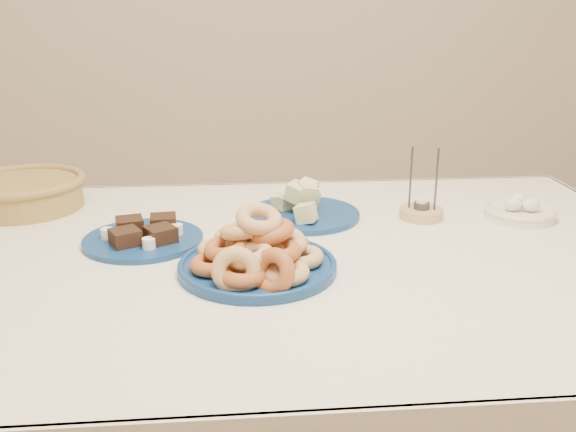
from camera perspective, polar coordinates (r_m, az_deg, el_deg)
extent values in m
cylinder|color=brown|center=(1.97, -22.33, -9.96)|extent=(0.06, 0.06, 0.72)
cylinder|color=brown|center=(2.05, 18.96, -8.46)|extent=(0.06, 0.06, 0.72)
cube|color=white|center=(1.36, -0.19, -3.73)|extent=(1.70, 1.10, 0.02)
cube|color=white|center=(1.92, -1.60, -1.09)|extent=(1.70, 0.01, 0.28)
cylinder|color=navy|center=(1.27, -2.72, -4.58)|extent=(0.38, 0.38, 0.02)
torus|color=navy|center=(1.26, -2.73, -4.24)|extent=(0.39, 0.39, 0.01)
torus|color=#B7834C|center=(1.25, 1.13, -3.70)|extent=(0.11, 0.11, 0.04)
torus|color=brown|center=(1.32, -0.02, -2.49)|extent=(0.12, 0.12, 0.03)
torus|color=brown|center=(1.33, -3.28, -2.32)|extent=(0.10, 0.11, 0.04)
torus|color=#B7834C|center=(1.30, -6.10, -2.96)|extent=(0.10, 0.10, 0.03)
torus|color=brown|center=(1.23, -6.67, -4.28)|extent=(0.09, 0.09, 0.03)
torus|color=brown|center=(1.18, -4.06, -5.30)|extent=(0.12, 0.12, 0.03)
torus|color=#B7834C|center=(1.19, -0.23, -5.00)|extent=(0.10, 0.10, 0.03)
torus|color=#B7834C|center=(1.26, -0.29, -2.21)|extent=(0.13, 0.13, 0.05)
torus|color=brown|center=(1.30, -2.19, -1.68)|extent=(0.13, 0.13, 0.05)
torus|color=#B7834C|center=(1.29, -4.58, -1.89)|extent=(0.11, 0.11, 0.03)
torus|color=brown|center=(1.23, -5.45, -2.81)|extent=(0.12, 0.12, 0.04)
torus|color=#B7834C|center=(1.19, -3.45, -3.51)|extent=(0.10, 0.09, 0.04)
torus|color=brown|center=(1.21, -0.92, -3.11)|extent=(0.09, 0.09, 0.03)
torus|color=brown|center=(1.23, -1.50, -1.41)|extent=(0.10, 0.09, 0.05)
torus|color=#B7834C|center=(1.24, -4.04, -1.25)|extent=(0.13, 0.13, 0.05)
torus|color=#B7834C|center=(1.23, -2.60, -0.24)|extent=(0.12, 0.12, 0.05)
torus|color=#B7834C|center=(1.16, -4.63, -4.90)|extent=(0.10, 0.06, 0.09)
torus|color=brown|center=(1.16, -1.36, -5.02)|extent=(0.11, 0.10, 0.09)
cylinder|color=navy|center=(1.58, 1.36, 0.13)|extent=(0.33, 0.33, 0.01)
cube|color=#D3D687|center=(1.60, 1.79, 1.55)|extent=(0.07, 0.06, 0.05)
cube|color=#D3D687|center=(1.55, 0.76, 2.12)|extent=(0.06, 0.07, 0.06)
cube|color=#D3D687|center=(1.59, -0.37, 1.40)|extent=(0.06, 0.07, 0.05)
cube|color=#D3D687|center=(1.55, 1.62, 2.08)|extent=(0.06, 0.06, 0.06)
cube|color=#D3D687|center=(1.57, 1.72, 2.35)|extent=(0.06, 0.07, 0.06)
cube|color=#D3D687|center=(1.59, -0.34, 1.41)|extent=(0.06, 0.06, 0.05)
cube|color=#D3D687|center=(1.61, 0.90, 1.67)|extent=(0.06, 0.06, 0.05)
cube|color=#D3D687|center=(1.55, 1.34, 2.18)|extent=(0.05, 0.06, 0.06)
cube|color=#D3D687|center=(1.56, 1.60, 2.24)|extent=(0.06, 0.06, 0.05)
cube|color=#D3D687|center=(1.50, 1.59, 0.26)|extent=(0.06, 0.06, 0.05)
cube|color=#D3D687|center=(1.59, -0.73, 1.44)|extent=(0.05, 0.06, 0.05)
cylinder|color=navy|center=(1.45, -12.74, -2.08)|extent=(0.33, 0.33, 0.01)
cube|color=black|center=(1.40, -14.27, -1.83)|extent=(0.08, 0.08, 0.03)
cube|color=black|center=(1.40, -11.26, -1.60)|extent=(0.08, 0.08, 0.03)
cube|color=black|center=(1.48, -13.89, -0.80)|extent=(0.07, 0.07, 0.03)
cube|color=black|center=(1.48, -11.02, -0.58)|extent=(0.06, 0.06, 0.03)
cylinder|color=white|center=(1.45, -15.78, -1.50)|extent=(0.03, 0.03, 0.02)
cylinder|color=white|center=(1.37, -12.27, -2.39)|extent=(0.03, 0.03, 0.02)
cylinder|color=white|center=(1.44, -9.86, -1.19)|extent=(0.03, 0.03, 0.02)
cylinder|color=olive|center=(1.77, -22.40, 1.74)|extent=(0.34, 0.34, 0.07)
torus|color=olive|center=(1.76, -22.55, 2.89)|extent=(0.37, 0.37, 0.02)
cylinder|color=tan|center=(1.60, 11.75, 0.23)|extent=(0.14, 0.14, 0.02)
cylinder|color=#3D3D42|center=(1.59, 11.80, 0.92)|extent=(0.05, 0.05, 0.02)
cylinder|color=white|center=(1.59, 11.83, 1.34)|extent=(0.04, 0.04, 0.01)
cylinder|color=#3D3D42|center=(1.58, 10.86, 3.38)|extent=(0.01, 0.01, 0.15)
cylinder|color=#3D3D42|center=(1.57, 13.06, 3.18)|extent=(0.01, 0.01, 0.15)
cylinder|color=#EDE4CE|center=(1.67, 19.87, 0.17)|extent=(0.17, 0.17, 0.02)
torus|color=#EDE4CE|center=(1.66, 19.91, 0.52)|extent=(0.17, 0.17, 0.01)
ellipsoid|color=white|center=(1.64, 19.40, 1.00)|extent=(0.04, 0.03, 0.03)
ellipsoid|color=white|center=(1.65, 20.80, 0.94)|extent=(0.04, 0.03, 0.03)
ellipsoid|color=white|center=(1.68, 19.81, 1.35)|extent=(0.04, 0.03, 0.03)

